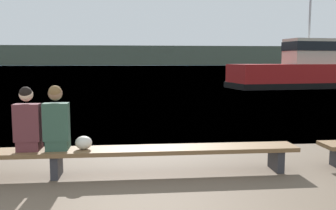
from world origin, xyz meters
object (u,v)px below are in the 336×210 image
at_px(person_left, 28,122).
at_px(tugboat_red, 307,72).
at_px(bench_main, 56,154).
at_px(person_right, 56,121).
at_px(shopping_bag, 84,143).

bearing_deg(person_left, tugboat_red, 53.94).
relative_size(bench_main, tugboat_red, 0.70).
height_order(person_right, shopping_bag, person_right).
xyz_separation_m(person_left, person_right, (0.44, -0.00, 0.01)).
height_order(bench_main, person_right, person_right).
height_order(person_right, tugboat_red, tugboat_red).
xyz_separation_m(person_left, tugboat_red, (14.04, 19.27, 0.19)).
distance_m(bench_main, shopping_bag, 0.47).
bearing_deg(tugboat_red, bench_main, 137.11).
distance_m(person_left, person_right, 0.44).
bearing_deg(shopping_bag, bench_main, -178.84).
relative_size(person_left, person_right, 0.98).
bearing_deg(shopping_bag, tugboat_red, 55.62).
bearing_deg(person_right, bench_main, 177.98).
xyz_separation_m(shopping_bag, tugboat_red, (13.18, 19.27, 0.54)).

